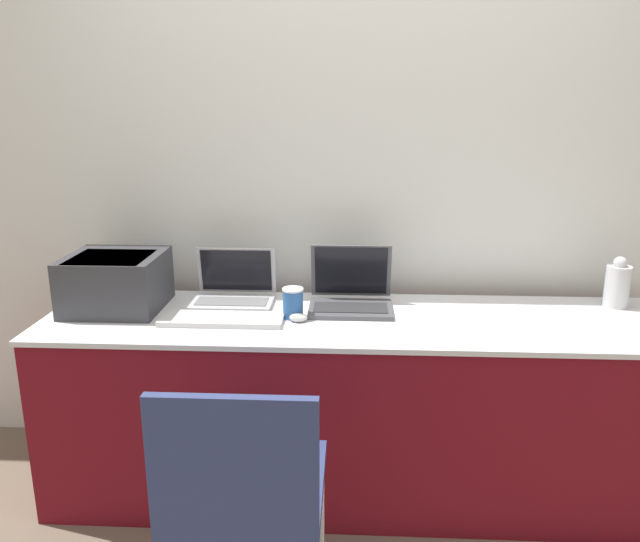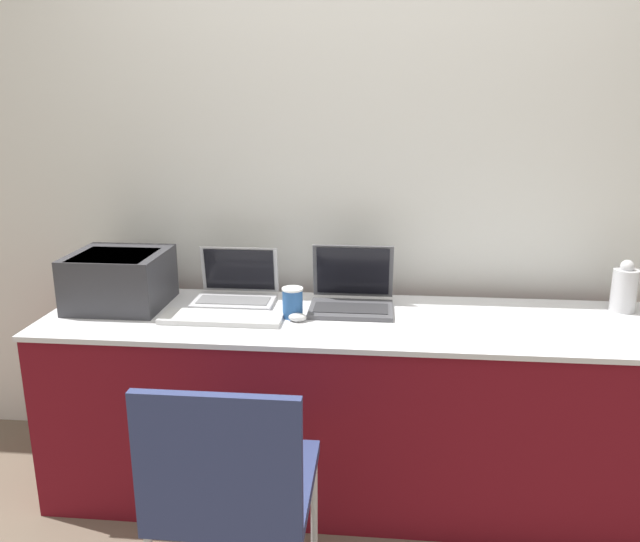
# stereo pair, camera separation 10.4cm
# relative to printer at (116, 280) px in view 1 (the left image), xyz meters

# --- Properties ---
(ground_plane) EXTENTS (14.00, 14.00, 0.00)m
(ground_plane) POSITION_rel_printer_xyz_m (0.99, -0.37, -0.88)
(ground_plane) COLOR #6B5B4C
(wall_back) EXTENTS (8.00, 0.05, 2.60)m
(wall_back) POSITION_rel_printer_xyz_m (0.99, 0.37, 0.42)
(wall_back) COLOR silver
(wall_back) RESTS_ON ground_plane
(table) EXTENTS (2.49, 0.64, 0.76)m
(table) POSITION_rel_printer_xyz_m (0.99, -0.07, -0.50)
(table) COLOR maroon
(table) RESTS_ON ground_plane
(printer) EXTENTS (0.37, 0.36, 0.22)m
(printer) POSITION_rel_printer_xyz_m (0.00, 0.00, 0.00)
(printer) COLOR #333338
(printer) RESTS_ON table
(laptop_left) EXTENTS (0.34, 0.24, 0.22)m
(laptop_left) POSITION_rel_printer_xyz_m (0.46, 0.11, -0.07)
(laptop_left) COLOR #B7B7BC
(laptop_left) RESTS_ON table
(laptop_right) EXTENTS (0.34, 0.28, 0.25)m
(laptop_right) POSITION_rel_printer_xyz_m (0.95, 0.06, -0.07)
(laptop_right) COLOR #4C4C51
(laptop_right) RESTS_ON table
(external_keyboard) EXTENTS (0.47, 0.15, 0.02)m
(external_keyboard) POSITION_rel_printer_xyz_m (0.46, -0.14, -0.11)
(external_keyboard) COLOR silver
(external_keyboard) RESTS_ON table
(coffee_cup) EXTENTS (0.08, 0.08, 0.12)m
(coffee_cup) POSITION_rel_printer_xyz_m (0.73, -0.08, -0.06)
(coffee_cup) COLOR #285699
(coffee_cup) RESTS_ON table
(mouse) EXTENTS (0.07, 0.05, 0.03)m
(mouse) POSITION_rel_printer_xyz_m (0.75, -0.12, -0.11)
(mouse) COLOR silver
(mouse) RESTS_ON table
(metal_pitcher) EXTENTS (0.10, 0.10, 0.21)m
(metal_pitcher) POSITION_rel_printer_xyz_m (2.05, 0.13, -0.03)
(metal_pitcher) COLOR silver
(metal_pitcher) RESTS_ON table
(chair) EXTENTS (0.44, 0.47, 0.88)m
(chair) POSITION_rel_printer_xyz_m (0.66, -0.85, -0.35)
(chair) COLOR navy
(chair) RESTS_ON ground_plane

